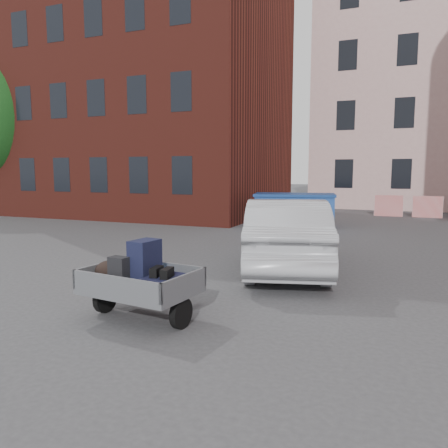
% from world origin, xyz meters
% --- Properties ---
extents(ground, '(120.00, 120.00, 0.00)m').
position_xyz_m(ground, '(0.00, 0.00, 0.00)').
color(ground, '#38383A').
rests_on(ground, ground).
extents(building_brick, '(12.00, 10.00, 14.00)m').
position_xyz_m(building_brick, '(-9.00, 13.00, 7.00)').
color(building_brick, '#591E16').
rests_on(building_brick, ground).
extents(far_building, '(6.00, 6.00, 8.00)m').
position_xyz_m(far_building, '(-20.00, 22.00, 4.00)').
color(far_building, maroon).
rests_on(far_building, ground).
extents(barriers, '(4.70, 0.18, 1.00)m').
position_xyz_m(barriers, '(4.20, 15.00, 0.50)').
color(barriers, red).
rests_on(barriers, ground).
extents(trailer, '(1.73, 1.89, 1.20)m').
position_xyz_m(trailer, '(-0.52, -2.01, 0.61)').
color(trailer, black).
rests_on(trailer, ground).
extents(dumpster, '(3.34, 2.17, 1.29)m').
position_xyz_m(dumpster, '(-0.84, 9.49, 0.65)').
color(dumpster, '#224CA3').
rests_on(dumpster, ground).
extents(silver_car, '(2.88, 5.06, 1.58)m').
position_xyz_m(silver_car, '(0.66, 2.11, 0.79)').
color(silver_car, '#AAACB2').
rests_on(silver_car, ground).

